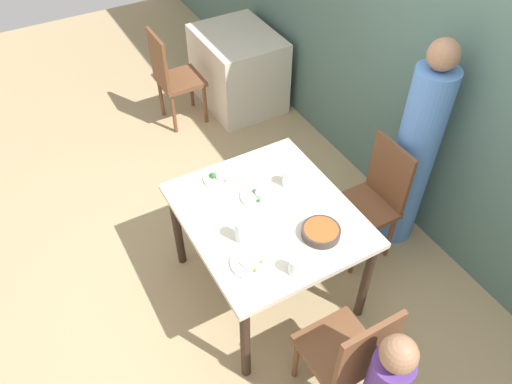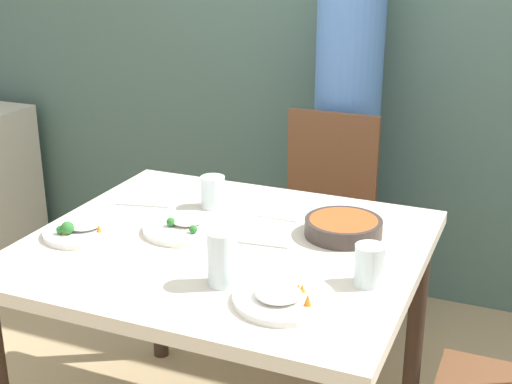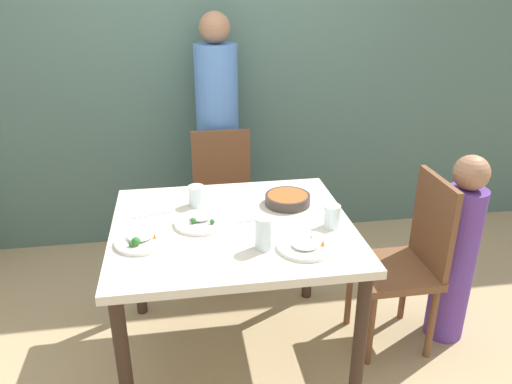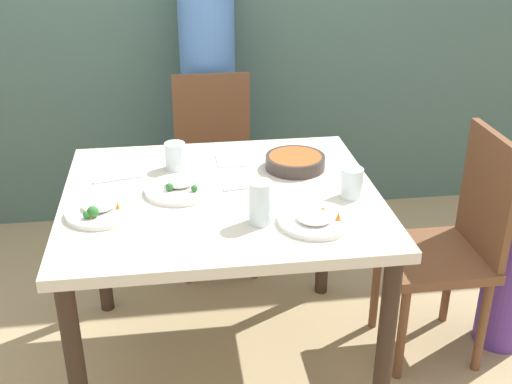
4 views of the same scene
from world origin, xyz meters
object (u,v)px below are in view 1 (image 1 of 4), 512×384
Objects in this scene: chair_child_spot at (349,354)px; glass_water_tall at (288,178)px; bowl_curry at (321,232)px; chair_adult_spot at (373,198)px; person_adult at (414,156)px; plate_rice_adult at (260,195)px.

glass_water_tall is at bearing -103.87° from chair_child_spot.
glass_water_tall is at bearing 172.49° from bowl_curry.
chair_adult_spot is 0.57× the size of person_adult.
chair_adult_spot is 0.77m from bowl_curry.
bowl_curry is at bearing -74.47° from person_adult.
person_adult is 15.57× the size of glass_water_tall.
bowl_curry is (0.27, -0.66, 0.29)m from chair_adult_spot.
chair_adult_spot is 3.73× the size of plate_rice_adult.
glass_water_tall is (-0.19, -0.91, 0.04)m from person_adult.
glass_water_tall reaches higher than plate_rice_adult.
bowl_curry is at bearing -67.87° from chair_adult_spot.
person_adult reaches higher than bowl_curry.
bowl_curry is (0.27, -0.97, 0.02)m from person_adult.
bowl_curry is 0.47m from glass_water_tall.
glass_water_tall is at bearing -102.01° from person_adult.
glass_water_tall reaches higher than bowl_curry.
glass_water_tall is (-0.01, 0.21, 0.04)m from plate_rice_adult.
plate_rice_adult is (-0.18, -0.82, 0.28)m from chair_adult_spot.
person_adult reaches higher than glass_water_tall.
bowl_curry is 0.48m from plate_rice_adult.
chair_child_spot is at bearing -13.87° from glass_water_tall.
chair_child_spot is 4.09× the size of bowl_curry.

